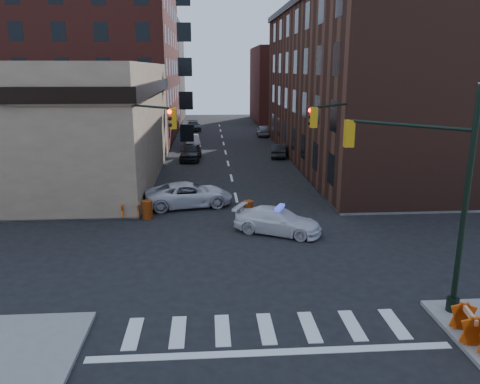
{
  "coord_description": "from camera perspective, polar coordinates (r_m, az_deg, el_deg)",
  "views": [
    {
      "loc": [
        -1.89,
        -20.93,
        8.6
      ],
      "look_at": [
        -0.2,
        3.19,
        2.2
      ],
      "focal_mm": 35.0,
      "sensor_mm": 36.0,
      "label": 1
    }
  ],
  "objects": [
    {
      "name": "tree_ne_far",
      "position": [
        55.96,
        5.75,
        9.51
      ],
      "size": [
        3.0,
        3.0,
        4.85
      ],
      "color": "black",
      "rests_on": "sidewalk_ne"
    },
    {
      "name": "tree_ne_near",
      "position": [
        48.13,
        7.35,
        8.6
      ],
      "size": [
        3.0,
        3.0,
        4.85
      ],
      "color": "black",
      "rests_on": "sidewalk_ne"
    },
    {
      "name": "parked_car_enear",
      "position": [
        47.16,
        4.68,
        5.07
      ],
      "size": [
        1.89,
        4.13,
        1.31
      ],
      "primitive_type": "imported",
      "rotation": [
        0.0,
        0.0,
        3.01
      ],
      "color": "black",
      "rests_on": "ground"
    },
    {
      "name": "signal_pole_nw",
      "position": [
        26.9,
        -12.47,
        5.36
      ],
      "size": [
        3.58,
        3.67,
        8.0
      ],
      "rotation": [
        0.0,
        0.0,
        -0.79
      ],
      "color": "black",
      "rests_on": "sidewalk_nw"
    },
    {
      "name": "police_car",
      "position": [
        25.21,
        4.62,
        -3.52
      ],
      "size": [
        5.08,
        3.77,
        1.37
      ],
      "primitive_type": "imported",
      "rotation": [
        0.0,
        0.0,
        1.12
      ],
      "color": "white",
      "rests_on": "ground"
    },
    {
      "name": "sidewalk_ne",
      "position": [
        59.78,
        20.75,
        5.66
      ],
      "size": [
        34.0,
        54.5,
        0.15
      ],
      "primitive_type": "cube",
      "color": "gray",
      "rests_on": "ground"
    },
    {
      "name": "filler_nw",
      "position": [
        84.13,
        -14.09,
        13.98
      ],
      "size": [
        20.0,
        18.0,
        16.0
      ],
      "primitive_type": "cube",
      "color": "brown",
      "rests_on": "ground"
    },
    {
      "name": "parked_car_wfar",
      "position": [
        52.8,
        -5.87,
        6.16
      ],
      "size": [
        2.03,
        4.5,
        1.43
      ],
      "primitive_type": "imported",
      "rotation": [
        0.0,
        0.0,
        0.12
      ],
      "color": "#92939A",
      "rests_on": "ground"
    },
    {
      "name": "barrel_bank",
      "position": [
        28.07,
        -11.23,
        -2.13
      ],
      "size": [
        0.73,
        0.73,
        1.1
      ],
      "primitive_type": "cylinder",
      "rotation": [
        0.0,
        0.0,
        -0.21
      ],
      "color": "#CC3A09",
      "rests_on": "ground"
    },
    {
      "name": "apartment_block",
      "position": [
        63.25,
        -20.14,
        17.04
      ],
      "size": [
        25.0,
        25.0,
        24.0
      ],
      "primitive_type": "cube",
      "color": "#58221B",
      "rests_on": "ground"
    },
    {
      "name": "ground",
      "position": [
        22.71,
        1.08,
        -7.43
      ],
      "size": [
        140.0,
        140.0,
        0.0
      ],
      "primitive_type": "plane",
      "color": "black",
      "rests_on": "ground"
    },
    {
      "name": "signal_pole_se",
      "position": [
        17.78,
        22.6,
        0.71
      ],
      "size": [
        5.4,
        5.27,
        8.0
      ],
      "rotation": [
        0.0,
        0.0,
        2.36
      ],
      "color": "black",
      "rests_on": "sidewalk_se"
    },
    {
      "name": "barricade_nw_a",
      "position": [
        28.19,
        -13.25,
        -2.08
      ],
      "size": [
        1.25,
        0.74,
        0.89
      ],
      "primitive_type": null,
      "rotation": [
        0.0,
        0.0,
        0.13
      ],
      "color": "orange",
      "rests_on": "sidewalk_nw"
    },
    {
      "name": "filler_ne",
      "position": [
        80.56,
        7.56,
        12.85
      ],
      "size": [
        16.0,
        16.0,
        12.0
      ],
      "primitive_type": "cube",
      "color": "#58221B",
      "rests_on": "ground"
    },
    {
      "name": "parked_car_wnear",
      "position": [
        45.62,
        -6.03,
        4.88
      ],
      "size": [
        2.2,
        4.76,
        1.58
      ],
      "primitive_type": "imported",
      "rotation": [
        0.0,
        0.0,
        -0.07
      ],
      "color": "black",
      "rests_on": "ground"
    },
    {
      "name": "commercial_row_ne",
      "position": [
        45.94,
        15.27,
        12.32
      ],
      "size": [
        14.0,
        34.0,
        14.0
      ],
      "primitive_type": "cube",
      "color": "#49261D",
      "rests_on": "ground"
    },
    {
      "name": "pedestrian_b",
      "position": [
        31.43,
        -16.88,
        0.45
      ],
      "size": [
        1.01,
        0.8,
        2.0
      ],
      "primitive_type": "imported",
      "rotation": [
        0.0,
        0.0,
        -0.05
      ],
      "color": "black",
      "rests_on": "sidewalk_nw"
    },
    {
      "name": "pickup",
      "position": [
        30.16,
        -6.23,
        -0.31
      ],
      "size": [
        5.97,
        3.63,
        1.55
      ],
      "primitive_type": "imported",
      "rotation": [
        0.0,
        0.0,
        1.77
      ],
      "color": "silver",
      "rests_on": "ground"
    },
    {
      "name": "signal_pole_ne",
      "position": [
        27.73,
        12.29,
        5.64
      ],
      "size": [
        3.67,
        3.58,
        8.0
      ],
      "rotation": [
        0.0,
        0.0,
        -2.36
      ],
      "color": "black",
      "rests_on": "sidewalk_ne"
    },
    {
      "name": "parked_car_wdeep",
      "position": [
        67.84,
        -5.66,
        8.02
      ],
      "size": [
        2.35,
        4.69,
        1.31
      ],
      "primitive_type": "imported",
      "rotation": [
        0.0,
        0.0,
        0.12
      ],
      "color": "black",
      "rests_on": "ground"
    },
    {
      "name": "parked_car_efar",
      "position": [
        62.06,
        2.89,
        7.51
      ],
      "size": [
        1.93,
        4.34,
        1.45
      ],
      "primitive_type": "imported",
      "rotation": [
        0.0,
        0.0,
        3.09
      ],
      "color": "gray",
      "rests_on": "ground"
    },
    {
      "name": "sidewalk_nw",
      "position": [
        58.31,
        -25.28,
        5.0
      ],
      "size": [
        34.0,
        54.5,
        0.15
      ],
      "primitive_type": "cube",
      "color": "gray",
      "rests_on": "ground"
    },
    {
      "name": "barricade_se_a",
      "position": [
        17.31,
        26.05,
        -14.27
      ],
      "size": [
        0.82,
        1.33,
        0.93
      ],
      "primitive_type": null,
      "rotation": [
        0.0,
        0.0,
        1.41
      ],
      "color": "#E44E0A",
      "rests_on": "sidewalk_se"
    },
    {
      "name": "barricade_nw_b",
      "position": [
        29.79,
        -20.05,
        -1.56
      ],
      "size": [
        1.39,
        0.74,
        1.02
      ],
      "primitive_type": null,
      "rotation": [
        0.0,
        0.0,
        -0.05
      ],
      "color": "#C53709",
      "rests_on": "sidewalk_nw"
    },
    {
      "name": "barrel_road",
      "position": [
        27.55,
        1.0,
        -2.18
      ],
      "size": [
        0.65,
        0.65,
        1.09
      ],
      "primitive_type": "cylinder",
      "rotation": [
        0.0,
        0.0,
        -0.06
      ],
      "color": "#DD4E0A",
      "rests_on": "ground"
    },
    {
      "name": "bank_building",
      "position": [
        40.57,
        -26.08,
        7.53
      ],
      "size": [
        22.0,
        22.0,
        9.0
      ],
      "primitive_type": "cube",
      "color": "tan",
      "rests_on": "ground"
    },
    {
      "name": "pedestrian_c",
      "position": [
        31.62,
        -24.44,
        -0.15
      ],
      "size": [
        1.27,
        0.98,
        2.01
      ],
      "primitive_type": "imported",
      "rotation": [
        0.0,
        0.0,
        0.49
      ],
      "color": "#1F252E",
      "rests_on": "sidewalk_nw"
    },
    {
      "name": "pedestrian_a",
      "position": [
        32.15,
        -19.34,
        0.26
      ],
      "size": [
        0.66,
        0.49,
        1.66
      ],
      "primitive_type": "imported",
      "rotation": [
        0.0,
        0.0,
        -0.17
      ],
      "color": "black",
      "rests_on": "sidewalk_nw"
    }
  ]
}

